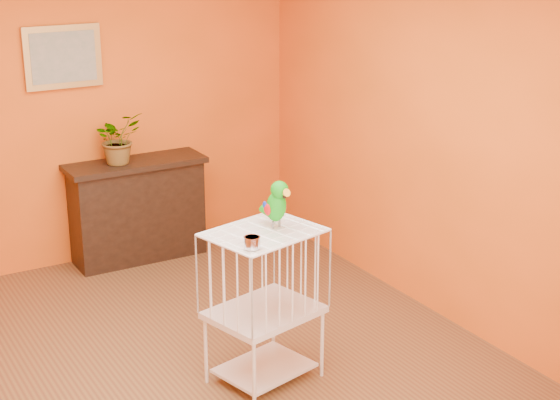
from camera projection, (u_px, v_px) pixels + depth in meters
ground at (186, 376)px, 5.51m from camera, size 4.50×4.50×0.00m
room_shell at (177, 136)px, 5.01m from camera, size 4.50×4.50×4.50m
console_cabinet at (138, 210)px, 7.28m from camera, size 1.17×0.42×0.87m
potted_plant at (120, 145)px, 6.98m from camera, size 0.49×0.52×0.33m
framed_picture at (63, 57)px, 6.77m from camera, size 0.62×0.04×0.50m
birdcage at (264, 305)px, 5.31m from camera, size 0.75×0.64×1.00m
feed_cup at (252, 242)px, 4.88m from camera, size 0.10×0.10×0.07m
parrot at (276, 203)px, 5.18m from camera, size 0.15×0.27×0.31m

